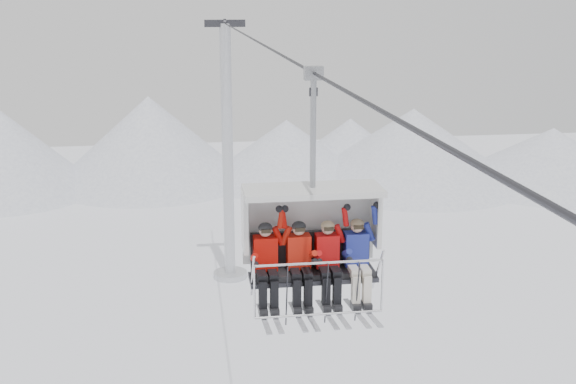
{
  "coord_description": "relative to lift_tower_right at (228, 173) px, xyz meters",
  "views": [
    {
      "loc": [
        -2.04,
        -14.32,
        14.44
      ],
      "look_at": [
        0.0,
        0.0,
        10.57
      ],
      "focal_mm": 45.0,
      "sensor_mm": 36.0,
      "label": 1
    }
  ],
  "objects": [
    {
      "name": "ridgeline",
      "position": [
        -1.58,
        20.05,
        -2.94
      ],
      "size": [
        72.0,
        21.0,
        7.0
      ],
      "color": "white",
      "rests_on": "ground"
    },
    {
      "name": "lift_tower_right",
      "position": [
        0.0,
        0.0,
        0.0
      ],
      "size": [
        2.0,
        1.8,
        13.48
      ],
      "color": "silver",
      "rests_on": "ground"
    },
    {
      "name": "skier_center_right",
      "position": [
        0.25,
        -25.09,
        4.41
      ],
      "size": [
        0.39,
        1.69,
        1.56
      ],
      "color": "red",
      "rests_on": "chairlift_carrier"
    },
    {
      "name": "chairlift_carrier",
      "position": [
        0.0,
        -24.78,
        4.88
      ],
      "size": [
        2.31,
        1.17,
        3.98
      ],
      "color": "black",
      "rests_on": "haul_cable"
    },
    {
      "name": "skier_far_left",
      "position": [
        -0.81,
        -25.09,
        4.42
      ],
      "size": [
        0.4,
        1.69,
        1.58
      ],
      "color": "#BC0D05",
      "rests_on": "chairlift_carrier"
    },
    {
      "name": "haul_cable",
      "position": [
        0.0,
        -22.0,
        7.52
      ],
      "size": [
        0.06,
        50.0,
        0.06
      ],
      "primitive_type": "cylinder",
      "rotation": [
        1.57,
        0.0,
        0.0
      ],
      "color": "#2D2D32",
      "rests_on": "lift_tower_left"
    },
    {
      "name": "skier_far_right",
      "position": [
        0.75,
        -25.09,
        4.42
      ],
      "size": [
        0.4,
        1.69,
        1.58
      ],
      "color": "#232F95",
      "rests_on": "chairlift_carrier"
    },
    {
      "name": "skier_center_left",
      "position": [
        -0.24,
        -25.09,
        4.42
      ],
      "size": [
        0.4,
        1.69,
        1.58
      ],
      "color": "red",
      "rests_on": "chairlift_carrier"
    }
  ]
}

